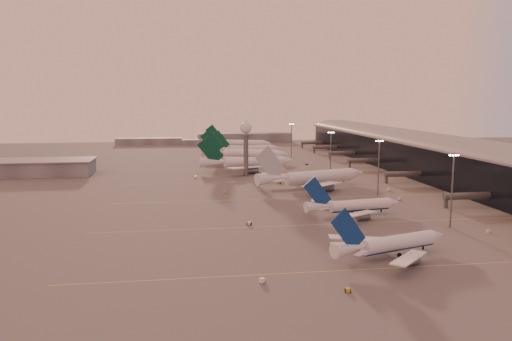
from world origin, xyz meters
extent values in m
plane|color=#585656|center=(0.00, 0.00, 0.00)|extent=(700.00, 700.00, 0.00)
cube|color=#D6CC4B|center=(30.00, -35.00, 0.01)|extent=(180.00, 0.25, 0.02)
cube|color=#D6CC4B|center=(30.00, 10.00, 0.01)|extent=(180.00, 0.25, 0.02)
cube|color=#D6CC4B|center=(30.00, 55.00, 0.01)|extent=(180.00, 0.25, 0.02)
cube|color=#D6CC4B|center=(30.00, 100.00, 0.01)|extent=(180.00, 0.25, 0.02)
cube|color=#D6CC4B|center=(30.00, 150.00, 0.01)|extent=(180.00, 0.25, 0.02)
cube|color=black|center=(108.00, 110.00, 9.00)|extent=(36.00, 360.00, 18.00)
cylinder|color=gray|center=(108.00, 110.00, 18.00)|extent=(10.08, 360.00, 10.08)
cube|color=gray|center=(108.00, 110.00, 18.20)|extent=(40.00, 362.00, 0.80)
cylinder|color=#595B60|center=(82.00, 28.00, 4.50)|extent=(22.00, 2.80, 2.80)
cube|color=#595B60|center=(72.00, 28.00, 2.20)|extent=(1.20, 1.20, 4.40)
cylinder|color=#595B60|center=(82.00, 86.00, 4.50)|extent=(22.00, 2.80, 2.80)
cube|color=#595B60|center=(72.00, 86.00, 2.20)|extent=(1.20, 1.20, 4.40)
cylinder|color=#595B60|center=(82.00, 142.00, 4.50)|extent=(22.00, 2.80, 2.80)
cube|color=#595B60|center=(72.00, 142.00, 2.20)|extent=(1.20, 1.20, 4.40)
cylinder|color=#595B60|center=(82.00, 184.00, 4.50)|extent=(22.00, 2.80, 2.80)
cube|color=#595B60|center=(72.00, 184.00, 2.20)|extent=(1.20, 1.20, 4.40)
cylinder|color=#595B60|center=(82.00, 226.00, 4.50)|extent=(22.00, 2.80, 2.80)
cube|color=#595B60|center=(72.00, 226.00, 2.20)|extent=(1.20, 1.20, 4.40)
cylinder|color=#595B60|center=(82.00, 266.00, 4.50)|extent=(22.00, 2.80, 2.80)
cube|color=#595B60|center=(72.00, 266.00, 2.20)|extent=(1.20, 1.20, 4.40)
cube|color=slate|center=(-120.00, 140.00, 4.00)|extent=(80.00, 25.00, 8.00)
cube|color=gray|center=(-120.00, 140.00, 8.20)|extent=(82.00, 27.00, 0.60)
cylinder|color=#595B60|center=(5.00, 120.00, 11.00)|extent=(2.60, 2.60, 22.00)
cylinder|color=#595B60|center=(5.00, 120.00, 22.50)|extent=(5.20, 5.20, 1.20)
sphere|color=white|center=(5.00, 120.00, 26.40)|extent=(6.40, 6.40, 6.40)
cylinder|color=#595B60|center=(5.00, 120.00, 30.10)|extent=(0.16, 0.16, 2.00)
cylinder|color=#595B60|center=(58.00, 0.00, 12.50)|extent=(0.56, 0.56, 25.00)
cube|color=#595B60|center=(58.00, 0.00, 24.50)|extent=(3.60, 0.25, 0.25)
sphere|color=#FFEABF|center=(56.50, 0.00, 24.10)|extent=(0.56, 0.56, 0.56)
sphere|color=#FFEABF|center=(57.50, 0.00, 24.10)|extent=(0.56, 0.56, 0.56)
sphere|color=#FFEABF|center=(58.50, 0.00, 24.10)|extent=(0.56, 0.56, 0.56)
sphere|color=#FFEABF|center=(59.50, 0.00, 24.10)|extent=(0.56, 0.56, 0.56)
cylinder|color=#595B60|center=(55.00, 55.00, 12.50)|extent=(0.56, 0.56, 25.00)
cube|color=#595B60|center=(55.00, 55.00, 24.50)|extent=(3.60, 0.25, 0.25)
sphere|color=#FFEABF|center=(53.50, 55.00, 24.10)|extent=(0.56, 0.56, 0.56)
sphere|color=#FFEABF|center=(54.50, 55.00, 24.10)|extent=(0.56, 0.56, 0.56)
sphere|color=#FFEABF|center=(55.50, 55.00, 24.10)|extent=(0.56, 0.56, 0.56)
sphere|color=#FFEABF|center=(56.50, 55.00, 24.10)|extent=(0.56, 0.56, 0.56)
cylinder|color=#595B60|center=(50.00, 110.00, 12.50)|extent=(0.56, 0.56, 25.00)
cube|color=#595B60|center=(50.00, 110.00, 24.50)|extent=(3.60, 0.25, 0.25)
sphere|color=#FFEABF|center=(48.50, 110.00, 24.10)|extent=(0.56, 0.56, 0.56)
sphere|color=#FFEABF|center=(49.50, 110.00, 24.10)|extent=(0.56, 0.56, 0.56)
sphere|color=#FFEABF|center=(50.50, 110.00, 24.10)|extent=(0.56, 0.56, 0.56)
sphere|color=#FFEABF|center=(51.50, 110.00, 24.10)|extent=(0.56, 0.56, 0.56)
cylinder|color=#595B60|center=(48.00, 200.00, 12.50)|extent=(0.56, 0.56, 25.00)
cube|color=#595B60|center=(48.00, 200.00, 24.50)|extent=(3.60, 0.25, 0.25)
sphere|color=#FFEABF|center=(46.50, 200.00, 24.10)|extent=(0.56, 0.56, 0.56)
sphere|color=#FFEABF|center=(47.50, 200.00, 24.10)|extent=(0.56, 0.56, 0.56)
sphere|color=#FFEABF|center=(48.50, 200.00, 24.10)|extent=(0.56, 0.56, 0.56)
sphere|color=#FFEABF|center=(49.50, 200.00, 24.10)|extent=(0.56, 0.56, 0.56)
cube|color=slate|center=(-60.00, 320.00, 3.00)|extent=(60.00, 18.00, 6.00)
cube|color=slate|center=(30.00, 330.00, 4.50)|extent=(90.00, 20.00, 9.00)
cube|color=slate|center=(-10.00, 310.00, 2.50)|extent=(40.00, 15.00, 5.00)
cylinder|color=white|center=(28.44, -25.89, 3.26)|extent=(23.51, 11.17, 3.99)
cylinder|color=navy|center=(28.44, -25.89, 2.36)|extent=(22.71, 9.96, 2.87)
cone|color=white|center=(41.72, -21.48, 3.26)|extent=(5.56, 5.22, 3.99)
cone|color=white|center=(12.65, -31.12, 3.76)|extent=(10.59, 6.88, 3.99)
cube|color=white|center=(26.07, -37.02, 2.56)|extent=(14.55, 14.98, 1.25)
cylinder|color=slate|center=(28.05, -33.92, 0.74)|extent=(5.12, 3.89, 2.59)
cube|color=slate|center=(28.05, -33.92, 1.86)|extent=(0.38, 0.35, 1.60)
cube|color=white|center=(19.89, -18.38, 2.56)|extent=(17.38, 6.72, 1.25)
cylinder|color=slate|center=(23.33, -19.68, 0.74)|extent=(5.12, 3.89, 2.59)
cube|color=slate|center=(23.33, -19.68, 1.86)|extent=(0.38, 0.35, 1.60)
cube|color=navy|center=(12.18, -31.28, 8.69)|extent=(10.51, 3.80, 11.90)
cube|color=white|center=(14.11, -35.42, 3.86)|extent=(4.43, 4.39, 0.26)
cube|color=white|center=(11.25, -26.81, 3.86)|extent=(4.72, 2.29, 0.26)
cylinder|color=black|center=(36.90, -23.08, 0.53)|extent=(0.53, 0.53, 1.05)
cylinder|color=black|center=(25.92, -24.29, 0.58)|extent=(1.26, 0.86, 1.16)
cylinder|color=black|center=(27.38, -28.68, 0.58)|extent=(1.26, 0.86, 1.16)
cylinder|color=white|center=(34.62, 21.39, 3.25)|extent=(23.75, 7.66, 3.99)
cylinder|color=navy|center=(34.62, 21.39, 2.36)|extent=(23.11, 6.49, 2.87)
cone|color=white|center=(48.42, 23.62, 3.25)|extent=(5.11, 4.66, 3.99)
cone|color=white|center=(18.22, 18.75, 3.75)|extent=(10.33, 5.50, 3.99)
cube|color=white|center=(30.51, 10.79, 2.55)|extent=(15.87, 13.36, 1.25)
cylinder|color=slate|center=(32.96, 13.54, 0.73)|extent=(4.89, 3.28, 2.59)
cube|color=slate|center=(32.96, 13.54, 1.86)|extent=(0.35, 0.31, 1.59)
cube|color=white|center=(27.38, 30.16, 2.55)|extent=(17.30, 9.18, 1.25)
cylinder|color=slate|center=(30.57, 28.33, 0.73)|extent=(4.89, 3.28, 2.59)
cube|color=slate|center=(30.57, 28.33, 1.86)|extent=(0.35, 0.31, 1.59)
cube|color=navy|center=(17.73, 18.67, 8.68)|extent=(10.86, 2.10, 11.88)
cube|color=white|center=(18.97, 14.28, 3.85)|extent=(4.68, 4.00, 0.26)
cube|color=white|center=(17.53, 23.23, 3.85)|extent=(4.83, 2.94, 0.26)
cylinder|color=black|center=(43.41, 22.81, 0.52)|extent=(0.52, 0.52, 1.05)
cylinder|color=black|center=(32.39, 23.37, 0.58)|extent=(1.22, 0.70, 1.15)
cylinder|color=black|center=(33.12, 18.81, 0.58)|extent=(1.22, 0.70, 1.15)
cylinder|color=white|center=(35.97, 80.55, 3.99)|extent=(36.81, 16.90, 5.76)
cylinder|color=white|center=(35.97, 80.55, 2.70)|extent=(35.61, 15.14, 4.14)
cone|color=white|center=(56.88, 87.37, 3.99)|extent=(8.56, 7.68, 5.76)
cone|color=white|center=(11.12, 72.44, 4.71)|extent=(16.47, 10.26, 5.76)
cube|color=white|center=(32.18, 63.20, 2.99)|extent=(22.76, 23.29, 1.71)
cylinder|color=slate|center=(35.29, 68.02, 0.65)|extent=(7.94, 5.77, 3.74)
cube|color=slate|center=(35.29, 68.02, 1.98)|extent=(0.34, 0.31, 2.30)
cube|color=white|center=(22.68, 92.33, 2.99)|extent=(27.10, 10.60, 1.71)
cylinder|color=slate|center=(28.04, 90.27, 0.65)|extent=(7.94, 5.77, 3.74)
cube|color=slate|center=(28.04, 90.27, 1.98)|extent=(0.34, 0.31, 2.30)
cube|color=#B5B8BE|center=(10.38, 72.20, 11.51)|extent=(15.27, 5.26, 17.08)
cube|color=white|center=(13.03, 65.57, 4.86)|extent=(6.98, 6.88, 0.23)
cube|color=white|center=(8.61, 79.13, 4.86)|extent=(7.43, 3.63, 0.23)
cylinder|color=black|center=(49.28, 84.89, 0.46)|extent=(0.46, 0.46, 0.93)
cylinder|color=black|center=(32.52, 81.57, 0.51)|extent=(1.11, 0.76, 1.02)
cylinder|color=black|center=(33.78, 77.69, 0.51)|extent=(1.11, 0.76, 1.02)
cylinder|color=white|center=(12.02, 139.54, 4.04)|extent=(35.87, 11.39, 5.71)
cylinder|color=white|center=(12.02, 139.54, 2.75)|extent=(34.91, 9.70, 4.11)
cone|color=white|center=(32.87, 142.98, 4.04)|extent=(7.69, 6.75, 5.71)
cone|color=white|center=(-12.77, 135.45, 4.75)|extent=(15.58, 8.05, 5.71)
cube|color=white|center=(5.84, 123.43, 3.04)|extent=(24.05, 20.33, 1.69)
cylinder|color=slate|center=(9.54, 127.60, 0.69)|extent=(7.37, 4.78, 3.71)
cube|color=slate|center=(9.54, 127.60, 2.04)|extent=(0.33, 0.29, 2.28)
cube|color=white|center=(1.00, 152.82, 3.04)|extent=(26.26, 13.86, 1.69)
cylinder|color=slate|center=(5.84, 150.05, 0.69)|extent=(7.37, 4.78, 3.71)
cube|color=slate|center=(5.84, 150.05, 2.04)|extent=(0.33, 0.29, 2.28)
cube|color=#08402C|center=(-13.50, 135.33, 11.57)|extent=(15.56, 2.89, 16.90)
cube|color=white|center=(-11.90, 128.65, 4.89)|extent=(7.08, 6.06, 0.25)
cube|color=white|center=(-14.13, 142.18, 4.89)|extent=(7.30, 4.43, 0.25)
cylinder|color=black|center=(25.30, 141.73, 0.49)|extent=(0.49, 0.49, 0.98)
cylinder|color=black|center=(8.85, 141.21, 0.54)|extent=(1.15, 0.66, 1.08)
cylinder|color=black|center=(9.56, 136.94, 0.54)|extent=(1.15, 0.66, 1.08)
cylinder|color=white|center=(15.90, 182.06, 4.18)|extent=(36.71, 16.55, 5.91)
cylinder|color=white|center=(15.90, 182.06, 2.85)|extent=(35.52, 14.75, 4.25)
cone|color=white|center=(36.76, 175.54, 4.18)|extent=(8.53, 7.75, 5.91)
cone|color=white|center=(-8.91, 189.80, 4.91)|extent=(16.42, 10.21, 5.91)
cube|color=white|center=(2.70, 170.04, 3.14)|extent=(27.27, 10.97, 1.75)
cylinder|color=slate|center=(8.06, 172.18, 0.71)|extent=(7.91, 5.78, 3.84)
cube|color=slate|center=(8.06, 172.18, 2.11)|extent=(0.37, 0.33, 2.36)
cube|color=white|center=(11.88, 199.45, 3.14)|extent=(23.07, 23.24, 1.75)
cylinder|color=slate|center=(15.07, 194.64, 0.71)|extent=(7.91, 5.78, 3.84)
cube|color=slate|center=(15.07, 194.64, 2.11)|extent=(0.37, 0.33, 2.36)
cube|color=#08402C|center=(-9.64, 190.03, 11.97)|extent=(15.62, 5.18, 17.48)
cube|color=white|center=(-11.26, 183.11, 5.06)|extent=(7.41, 3.70, 0.25)
cube|color=white|center=(-7.04, 196.64, 5.06)|extent=(6.98, 6.80, 0.25)
cylinder|color=black|center=(29.18, 177.91, 0.51)|extent=(0.51, 0.51, 1.02)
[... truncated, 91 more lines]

